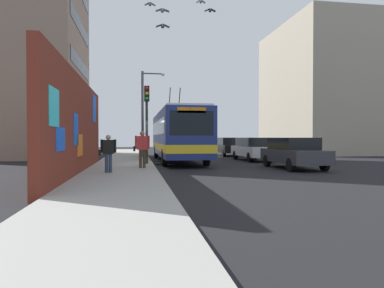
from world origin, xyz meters
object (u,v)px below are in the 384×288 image
pedestrian_at_curb (142,146)px  street_lamp (145,108)px  parked_car_dark_gray (293,152)px  parked_car_white (253,148)px  pedestrian_near_wall (108,151)px  traffic_light (147,111)px  city_bus (177,134)px  parked_car_black (229,146)px

pedestrian_at_curb → street_lamp: (9.16, -0.40, 2.59)m
pedestrian_at_curb → parked_car_dark_gray: bearing=-89.1°
parked_car_white → pedestrian_near_wall: bearing=132.7°
pedestrian_at_curb → pedestrian_near_wall: bearing=144.0°
pedestrian_near_wall → traffic_light: (4.58, -1.72, 1.97)m
traffic_light → street_lamp: bearing=-0.9°
city_bus → parked_car_dark_gray: size_ratio=2.73×
parked_car_black → parked_car_white: bearing=180.0°
parked_car_dark_gray → traffic_light: (2.51, 7.35, 2.18)m
city_bus → traffic_light: bearing=151.4°
pedestrian_near_wall → street_lamp: 11.59m
city_bus → pedestrian_near_wall: (-8.53, 3.87, -0.80)m
parked_car_white → pedestrian_at_curb: size_ratio=2.84×
traffic_light → city_bus: bearing=-28.6°
pedestrian_at_curb → street_lamp: 9.53m
pedestrian_near_wall → traffic_light: traffic_light is taller
parked_car_black → pedestrian_near_wall: (-14.60, 9.07, 0.21)m
pedestrian_near_wall → traffic_light: 5.27m
parked_car_white → traffic_light: (-3.80, 7.35, 2.18)m
parked_car_black → traffic_light: size_ratio=1.06×
parked_car_black → pedestrian_near_wall: pedestrian_near_wall is taller
parked_car_black → street_lamp: size_ratio=0.72×
parked_car_dark_gray → parked_car_white: 6.31m
parked_car_dark_gray → pedestrian_at_curb: 7.66m
city_bus → pedestrian_near_wall: bearing=155.6°
parked_car_dark_gray → parked_car_white: size_ratio=0.91×
city_bus → parked_car_black: size_ratio=2.71×
traffic_light → parked_car_dark_gray: bearing=-108.8°
parked_car_dark_gray → parked_car_white: same height
parked_car_dark_gray → pedestrian_near_wall: (-2.07, 9.07, 0.21)m
parked_car_dark_gray → pedestrian_at_curb: pedestrian_at_curb is taller
parked_car_black → traffic_light: (-10.02, 7.35, 2.18)m
parked_car_white → street_lamp: street_lamp is taller
parked_car_black → street_lamp: street_lamp is taller
parked_car_white → pedestrian_at_curb: (-6.43, 7.65, 0.34)m
parked_car_white → street_lamp: bearing=69.3°
city_bus → pedestrian_at_curb: size_ratio=7.03×
parked_car_white → street_lamp: 8.29m
parked_car_dark_gray → parked_car_black: 12.53m
pedestrian_at_curb → street_lamp: street_lamp is taller
pedestrian_near_wall → city_bus: bearing=-24.4°
parked_car_dark_gray → traffic_light: traffic_light is taller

